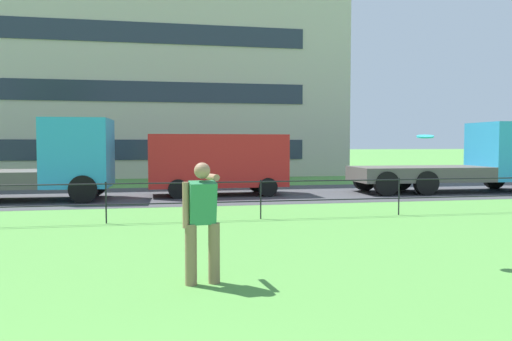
{
  "coord_description": "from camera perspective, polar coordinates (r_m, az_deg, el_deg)",
  "views": [
    {
      "loc": [
        1.25,
        -1.34,
        1.92
      ],
      "look_at": [
        3.11,
        8.26,
        1.39
      ],
      "focal_mm": 35.27,
      "sensor_mm": 36.0,
      "label": 1
    }
  ],
  "objects": [
    {
      "name": "flatbed_truck_far_left",
      "position": [
        18.39,
        -23.96,
        0.65
      ],
      "size": [
        7.38,
        2.66,
        2.75
      ],
      "color": "#2D99D1",
      "rests_on": "ground"
    },
    {
      "name": "frisbee",
      "position": [
        8.53,
        18.64,
        3.68
      ],
      "size": [
        0.36,
        0.36,
        0.07
      ],
      "color": "#2DB2C6"
    },
    {
      "name": "street_strip",
      "position": [
        18.78,
        -14.76,
        -2.85
      ],
      "size": [
        80.0,
        6.85,
        0.01
      ],
      "primitive_type": "cube",
      "color": "#424247",
      "rests_on": "ground"
    },
    {
      "name": "flatbed_truck_left",
      "position": [
        21.68,
        23.14,
        1.0
      ],
      "size": [
        7.36,
        2.61,
        2.75
      ],
      "color": "#2D99D1",
      "rests_on": "ground"
    },
    {
      "name": "panel_van_right",
      "position": [
        18.6,
        -4.37,
        1.1
      ],
      "size": [
        5.04,
        2.19,
        2.24
      ],
      "color": "red",
      "rests_on": "ground"
    },
    {
      "name": "person_thrower",
      "position": [
        6.9,
        -6.13,
        -5.44
      ],
      "size": [
        0.51,
        0.82,
        1.66
      ],
      "color": "#846B4C",
      "rests_on": "ground"
    },
    {
      "name": "apartment_building_background",
      "position": [
        35.12,
        -23.39,
        15.51
      ],
      "size": [
        36.67,
        11.47,
        19.21
      ],
      "color": "beige",
      "rests_on": "ground"
    },
    {
      "name": "park_fence",
      "position": [
        12.55,
        -16.66,
        -2.75
      ],
      "size": [
        30.3,
        0.04,
        1.0
      ],
      "color": "black",
      "rests_on": "ground"
    }
  ]
}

